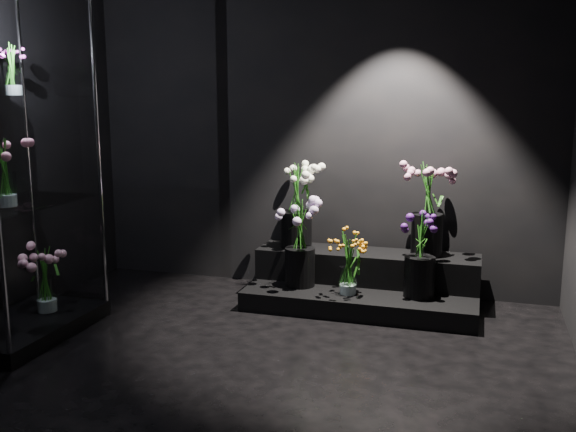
% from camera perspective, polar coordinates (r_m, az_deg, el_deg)
% --- Properties ---
extents(floor, '(4.00, 4.00, 0.00)m').
position_cam_1_polar(floor, '(3.92, -5.03, -14.28)').
color(floor, black).
rests_on(floor, ground).
extents(wall_back, '(4.00, 0.00, 4.00)m').
position_cam_1_polar(wall_back, '(5.47, 2.63, 8.02)').
color(wall_back, black).
rests_on(wall_back, floor).
extents(display_riser, '(1.80, 0.80, 0.40)m').
position_cam_1_polar(display_riser, '(5.22, 6.76, -5.94)').
color(display_riser, black).
rests_on(display_riser, floor).
extents(display_case, '(0.66, 1.10, 2.41)m').
position_cam_1_polar(display_case, '(4.67, -23.23, 4.34)').
color(display_case, black).
rests_on(display_case, floor).
extents(bouquet_orange_bells, '(0.34, 0.34, 0.48)m').
position_cam_1_polar(bouquet_orange_bells, '(4.92, 5.39, -4.19)').
color(bouquet_orange_bells, white).
rests_on(bouquet_orange_bells, display_riser).
extents(bouquet_lilac, '(0.36, 0.36, 0.69)m').
position_cam_1_polar(bouquet_lilac, '(5.08, 1.08, -1.88)').
color(bouquet_lilac, black).
rests_on(bouquet_lilac, display_riser).
extents(bouquet_purple, '(0.33, 0.33, 0.65)m').
position_cam_1_polar(bouquet_purple, '(4.90, 11.68, -3.01)').
color(bouquet_purple, black).
rests_on(bouquet_purple, display_riser).
extents(bouquet_cream_roses, '(0.46, 0.46, 0.70)m').
position_cam_1_polar(bouquet_cream_roses, '(5.31, 0.72, 1.35)').
color(bouquet_cream_roses, black).
rests_on(bouquet_cream_roses, display_riser).
extents(bouquet_pink_roses, '(0.46, 0.46, 0.75)m').
position_cam_1_polar(bouquet_pink_roses, '(5.14, 12.35, 1.30)').
color(bouquet_pink_roses, black).
rests_on(bouquet_pink_roses, display_riser).
extents(bouquet_case_pink, '(0.31, 0.31, 0.45)m').
position_cam_1_polar(bouquet_case_pink, '(4.53, -23.87, 3.74)').
color(bouquet_case_pink, white).
rests_on(bouquet_case_pink, display_case).
extents(bouquet_case_magenta, '(0.26, 0.26, 0.35)m').
position_cam_1_polar(bouquet_case_magenta, '(4.78, -23.31, 12.03)').
color(bouquet_case_magenta, white).
rests_on(bouquet_case_magenta, display_case).
extents(bouquet_case_base_pink, '(0.39, 0.39, 0.47)m').
position_cam_1_polar(bouquet_case_base_pink, '(4.95, -20.77, -5.19)').
color(bouquet_case_base_pink, white).
rests_on(bouquet_case_base_pink, display_case).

